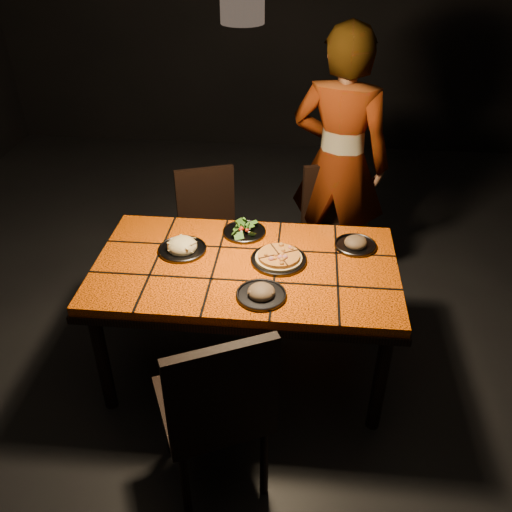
# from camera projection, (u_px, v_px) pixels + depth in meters

# --- Properties ---
(room_shell) EXTENTS (6.04, 7.04, 3.08)m
(room_shell) POSITION_uv_depth(u_px,v_px,m) (244.00, 128.00, 2.45)
(room_shell) COLOR black
(room_shell) RESTS_ON ground
(dining_table) EXTENTS (1.62, 0.92, 0.75)m
(dining_table) POSITION_uv_depth(u_px,v_px,m) (246.00, 276.00, 2.91)
(dining_table) COLOR #FF5F08
(dining_table) RESTS_ON ground
(chair_near) EXTENTS (0.60, 0.60, 1.00)m
(chair_near) POSITION_uv_depth(u_px,v_px,m) (217.00, 405.00, 2.29)
(chair_near) COLOR black
(chair_near) RESTS_ON ground
(chair_far_left) EXTENTS (0.51, 0.51, 0.88)m
(chair_far_left) POSITION_uv_depth(u_px,v_px,m) (209.00, 225.00, 3.69)
(chair_far_left) COLOR black
(chair_far_left) RESTS_ON ground
(chair_far_right) EXTENTS (0.51, 0.51, 0.89)m
(chair_far_right) POSITION_uv_depth(u_px,v_px,m) (334.00, 222.00, 3.70)
(chair_far_right) COLOR black
(chair_far_right) RESTS_ON ground
(diner) EXTENTS (0.75, 0.59, 1.79)m
(diner) POSITION_uv_depth(u_px,v_px,m) (339.00, 163.00, 3.58)
(diner) COLOR brown
(diner) RESTS_ON ground
(pendant_lamp) EXTENTS (0.18, 0.18, 1.06)m
(pendant_lamp) POSITION_uv_depth(u_px,v_px,m) (242.00, 3.00, 2.16)
(pendant_lamp) COLOR black
(pendant_lamp) RESTS_ON room_shell
(plate_pizza) EXTENTS (0.34, 0.34, 0.04)m
(plate_pizza) POSITION_uv_depth(u_px,v_px,m) (279.00, 258.00, 2.88)
(plate_pizza) COLOR #333237
(plate_pizza) RESTS_ON dining_table
(plate_pasta) EXTENTS (0.27, 0.27, 0.09)m
(plate_pasta) POSITION_uv_depth(u_px,v_px,m) (182.00, 247.00, 2.96)
(plate_pasta) COLOR #333237
(plate_pasta) RESTS_ON dining_table
(plate_salad) EXTENTS (0.25, 0.25, 0.07)m
(plate_salad) POSITION_uv_depth(u_px,v_px,m) (244.00, 229.00, 3.11)
(plate_salad) COLOR #333237
(plate_salad) RESTS_ON dining_table
(plate_mushroom_a) EXTENTS (0.25, 0.25, 0.08)m
(plate_mushroom_a) POSITION_uv_depth(u_px,v_px,m) (261.00, 293.00, 2.62)
(plate_mushroom_a) COLOR #333237
(plate_mushroom_a) RESTS_ON dining_table
(plate_mushroom_b) EXTENTS (0.23, 0.23, 0.08)m
(plate_mushroom_b) POSITION_uv_depth(u_px,v_px,m) (356.00, 243.00, 2.99)
(plate_mushroom_b) COLOR #333237
(plate_mushroom_b) RESTS_ON dining_table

